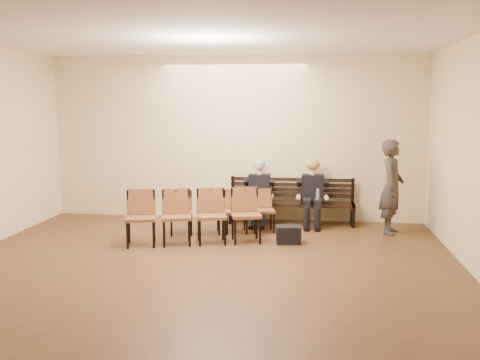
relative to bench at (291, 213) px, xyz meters
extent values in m
plane|color=brown|center=(-1.24, -4.65, -0.23)|extent=(10.00, 10.00, 0.00)
cube|color=beige|center=(-1.24, 0.35, 1.52)|extent=(8.00, 0.02, 3.50)
cube|color=white|center=(-1.24, -4.65, 3.27)|extent=(8.00, 10.00, 0.02)
cube|color=black|center=(0.00, 0.00, 0.00)|extent=(2.60, 0.90, 0.45)
cube|color=silver|center=(-0.68, -0.26, 0.34)|extent=(0.35, 0.30, 0.23)
cylinder|color=silver|center=(0.53, -0.38, 0.34)|extent=(0.08, 0.08, 0.22)
cube|color=black|center=(0.01, -1.61, -0.07)|extent=(0.47, 0.35, 0.32)
imported|color=#37302D|center=(1.93, -0.60, 0.82)|extent=(0.68, 0.86, 2.09)
cube|color=brown|center=(-1.66, -1.85, 0.27)|extent=(2.44, 1.14, 0.98)
cube|color=brown|center=(-1.29, -0.98, 0.19)|extent=(2.07, 0.94, 0.83)
camera|label=1|loc=(0.38, -10.97, 2.28)|focal=40.00mm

